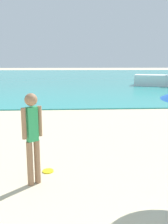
{
  "coord_description": "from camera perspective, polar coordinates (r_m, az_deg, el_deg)",
  "views": [
    {
      "loc": [
        -0.83,
        0.14,
        2.28
      ],
      "look_at": [
        -0.46,
        6.36,
        1.01
      ],
      "focal_mm": 39.23,
      "sensor_mm": 36.0,
      "label": 1
    }
  ],
  "objects": [
    {
      "name": "person_standing",
      "position": [
        4.61,
        -11.93,
        -5.01
      ],
      "size": [
        0.34,
        0.27,
        1.74
      ],
      "rotation": [
        0.0,
        0.0,
        0.62
      ],
      "color": "#936B4C",
      "rests_on": "ground"
    },
    {
      "name": "water",
      "position": [
        41.78,
        -2.36,
        8.44
      ],
      "size": [
        160.0,
        60.0,
        0.06
      ],
      "primitive_type": "cube",
      "color": "teal",
      "rests_on": "ground"
    },
    {
      "name": "frisbee",
      "position": [
        5.4,
        -8.39,
        -13.45
      ],
      "size": [
        0.23,
        0.23,
        0.03
      ],
      "primitive_type": "cylinder",
      "color": "yellow",
      "rests_on": "ground"
    }
  ]
}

